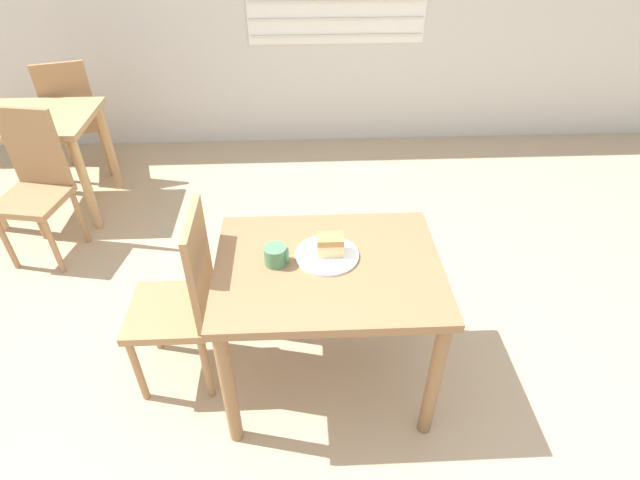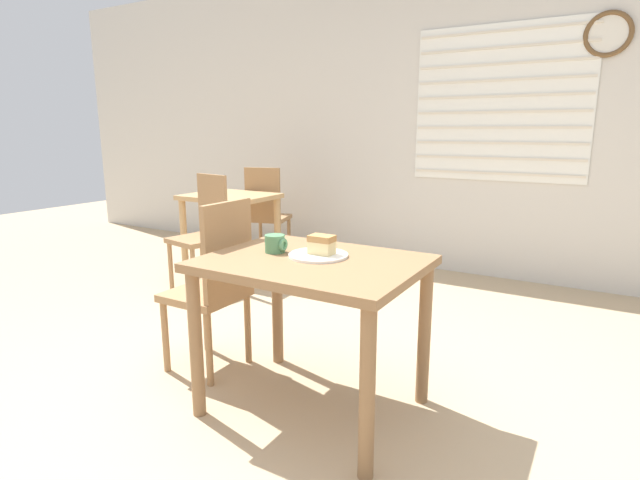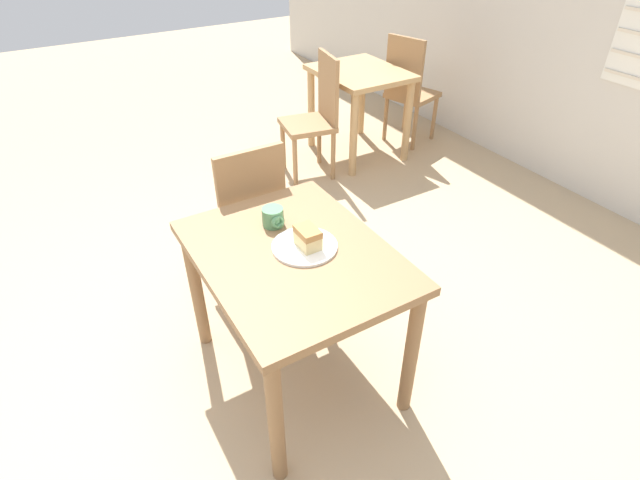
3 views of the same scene
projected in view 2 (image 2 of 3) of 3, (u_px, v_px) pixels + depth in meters
The scene contains 10 objects.
ground_plane at pixel (265, 443), 2.10m from camera, with size 14.00×14.00×0.00m, color tan.
wall_back at pixel (470, 116), 4.34m from camera, with size 10.00×0.10×2.80m.
dining_table_near at pixel (313, 284), 2.24m from camera, with size 0.95×0.73×0.73m.
dining_table_far at pixel (230, 210), 4.52m from camera, with size 0.76×0.64×0.72m.
chair_near_window at pixel (215, 283), 2.64m from camera, with size 0.37×0.37×0.94m.
chair_far_corner at pixel (204, 230), 4.06m from camera, with size 0.43×0.43×0.94m.
chair_far_opposite at pixel (267, 212), 4.94m from camera, with size 0.46×0.46×0.94m.
plate at pixel (318, 255), 2.26m from camera, with size 0.27×0.27×0.01m.
cake_slice at pixel (322, 245), 2.25m from camera, with size 0.11×0.08×0.09m.
coffee_mug at pixel (276, 244), 2.32m from camera, with size 0.10×0.09×0.08m.
Camera 2 is at (1.14, -1.49, 1.29)m, focal length 28.00 mm.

